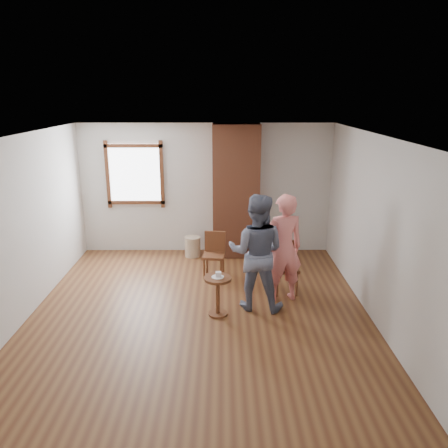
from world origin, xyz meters
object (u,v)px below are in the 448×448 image
at_px(stoneware_crock, 193,246).
at_px(dining_chair_left, 214,252).
at_px(side_table, 218,290).
at_px(man, 256,252).
at_px(dining_chair_right, 285,264).
at_px(person_pink, 283,248).

bearing_deg(stoneware_crock, dining_chair_left, -64.80).
height_order(stoneware_crock, side_table, side_table).
height_order(dining_chair_left, side_table, dining_chair_left).
distance_m(dining_chair_left, man, 1.44).
bearing_deg(dining_chair_left, dining_chair_right, -21.80).
height_order(stoneware_crock, man, man).
height_order(dining_chair_right, side_table, dining_chair_right).
relative_size(dining_chair_left, person_pink, 0.46).
bearing_deg(side_table, dining_chair_right, 37.48).
distance_m(dining_chair_right, person_pink, 0.51).
bearing_deg(dining_chair_left, person_pink, -34.44).
bearing_deg(man, side_table, 36.80).
relative_size(dining_chair_left, man, 0.45).
bearing_deg(dining_chair_right, dining_chair_left, 146.30).
relative_size(dining_chair_right, person_pink, 0.49).
bearing_deg(side_table, man, 24.55).
distance_m(dining_chair_left, side_table, 1.47).
bearing_deg(dining_chair_left, stoneware_crock, 122.18).
xyz_separation_m(stoneware_crock, person_pink, (1.53, -1.92, 0.66)).
xyz_separation_m(dining_chair_left, side_table, (0.08, -1.47, -0.04)).
bearing_deg(dining_chair_right, side_table, -147.44).
height_order(dining_chair_right, person_pink, person_pink).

